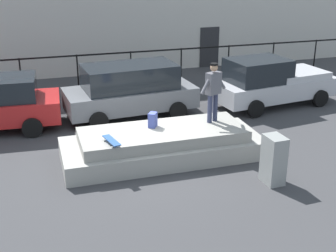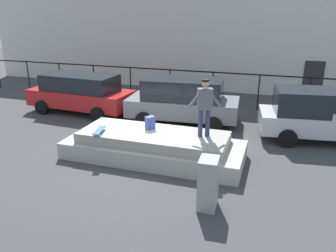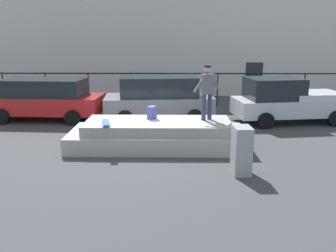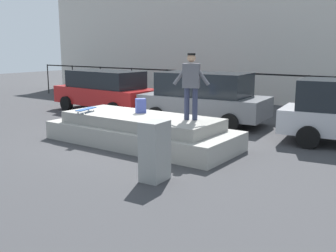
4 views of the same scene
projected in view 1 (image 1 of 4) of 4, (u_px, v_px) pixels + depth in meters
name	position (u px, v px, depth m)	size (l,w,h in m)	color
ground_plane	(142.00, 154.00, 13.45)	(60.00, 60.00, 0.00)	#38383A
concrete_ledge	(163.00, 145.00, 13.15)	(5.70, 2.20, 0.86)	#9E9B93
skateboarder	(213.00, 88.00, 13.22)	(0.94, 0.47, 1.75)	#2D334C
skateboard	(112.00, 141.00, 11.97)	(0.37, 0.85, 0.12)	#264C8C
backpack	(153.00, 120.00, 13.10)	(0.28, 0.20, 0.43)	#3F4C99
car_grey_hatchback_mid	(130.00, 89.00, 16.26)	(4.71, 2.52, 1.86)	slate
car_silver_pickup_far	(271.00, 82.00, 17.39)	(4.95, 2.51, 1.86)	#B7B7BC
utility_box	(274.00, 160.00, 11.63)	(0.44, 0.60, 1.27)	gray
fence_row	(105.00, 65.00, 18.62)	(24.06, 0.06, 1.72)	black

